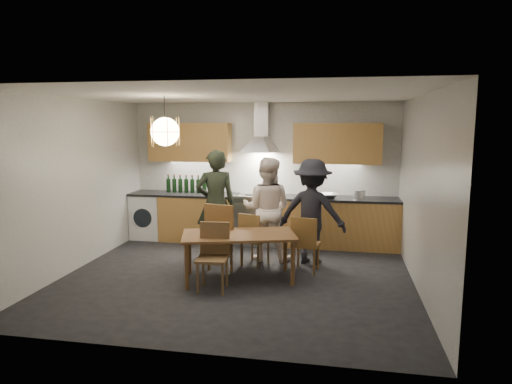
% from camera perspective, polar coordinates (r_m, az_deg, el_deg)
% --- Properties ---
extents(ground, '(5.00, 5.00, 0.00)m').
position_cam_1_polar(ground, '(6.77, -2.40, -10.56)').
color(ground, black).
rests_on(ground, ground).
extents(room_shell, '(5.02, 4.52, 2.61)m').
position_cam_1_polar(room_shell, '(6.41, -2.50, 4.01)').
color(room_shell, silver).
rests_on(room_shell, ground).
extents(counter_run, '(5.00, 0.62, 0.90)m').
position_cam_1_polar(counter_run, '(8.49, 0.67, -3.43)').
color(counter_run, tan).
rests_on(counter_run, ground).
extents(range_stove, '(0.90, 0.60, 0.92)m').
position_cam_1_polar(range_stove, '(8.49, 0.51, -3.49)').
color(range_stove, silver).
rests_on(range_stove, ground).
extents(wall_fixtures, '(4.30, 0.54, 1.10)m').
position_cam_1_polar(wall_fixtures, '(8.42, 0.67, 6.25)').
color(wall_fixtures, tan).
rests_on(wall_fixtures, ground).
extents(pendant_lamp, '(0.43, 0.43, 0.70)m').
position_cam_1_polar(pendant_lamp, '(6.60, -11.29, 7.40)').
color(pendant_lamp, black).
rests_on(pendant_lamp, ground).
extents(dining_table, '(1.74, 1.20, 0.67)m').
position_cam_1_polar(dining_table, '(6.50, -2.16, -5.91)').
color(dining_table, brown).
rests_on(dining_table, ground).
extents(chair_back_left, '(0.55, 0.55, 1.03)m').
position_cam_1_polar(chair_back_left, '(6.93, -4.20, -5.01)').
color(chair_back_left, brown).
rests_on(chair_back_left, ground).
extents(chair_back_mid, '(0.50, 0.50, 0.84)m').
position_cam_1_polar(chair_back_mid, '(7.11, -0.48, -5.54)').
color(chair_back_mid, brown).
rests_on(chair_back_mid, ground).
extents(chair_back_right, '(0.44, 0.44, 0.85)m').
position_cam_1_polar(chair_back_right, '(6.85, 6.16, -6.08)').
color(chair_back_right, brown).
rests_on(chair_back_right, ground).
extents(chair_front, '(0.43, 0.43, 0.90)m').
position_cam_1_polar(chair_front, '(6.20, -5.33, -7.40)').
color(chair_front, brown).
rests_on(chair_front, ground).
extents(person_left, '(0.77, 0.64, 1.79)m').
position_cam_1_polar(person_left, '(7.57, -5.06, -1.49)').
color(person_left, black).
rests_on(person_left, ground).
extents(person_mid, '(0.85, 0.68, 1.68)m').
position_cam_1_polar(person_mid, '(7.39, 1.36, -2.16)').
color(person_mid, silver).
rests_on(person_mid, ground).
extents(person_right, '(1.17, 0.80, 1.67)m').
position_cam_1_polar(person_right, '(7.28, 7.02, -2.44)').
color(person_right, black).
rests_on(person_right, ground).
extents(mixing_bowl, '(0.43, 0.43, 0.08)m').
position_cam_1_polar(mixing_bowl, '(8.21, 8.98, -0.46)').
color(mixing_bowl, silver).
rests_on(mixing_bowl, counter_run).
extents(stock_pot, '(0.26, 0.26, 0.14)m').
position_cam_1_polar(stock_pot, '(8.23, 12.74, -0.33)').
color(stock_pot, silver).
rests_on(stock_pot, counter_run).
extents(wine_bottles, '(0.80, 0.08, 0.34)m').
position_cam_1_polar(wine_bottles, '(8.82, -8.71, 1.01)').
color(wine_bottles, black).
rests_on(wine_bottles, counter_run).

